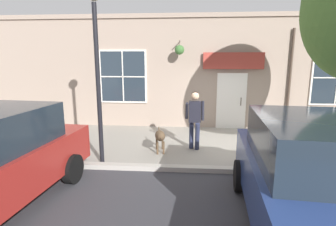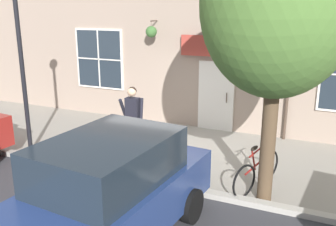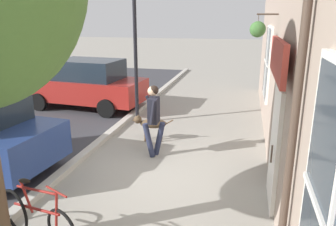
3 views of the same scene
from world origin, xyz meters
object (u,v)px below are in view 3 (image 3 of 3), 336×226
at_px(dog_on_leash, 151,123).
at_px(parked_car_nearest_curb, 86,84).
at_px(street_lamp, 135,31).
at_px(leaning_bicycle, 37,218).
at_px(pedestrian_walking, 154,114).

bearing_deg(dog_on_leash, parked_car_nearest_curb, -39.48).
height_order(dog_on_leash, street_lamp, street_lamp).
bearing_deg(street_lamp, leaning_bicycle, 94.13).
bearing_deg(leaning_bicycle, parked_car_nearest_curb, -68.44).
xyz_separation_m(pedestrian_walking, leaning_bicycle, (0.80, 3.37, -0.65)).
distance_m(pedestrian_walking, street_lamp, 3.20).
bearing_deg(pedestrian_walking, parked_car_nearest_curb, -45.31).
distance_m(leaning_bicycle, parked_car_nearest_curb, 7.51).
relative_size(pedestrian_walking, parked_car_nearest_curb, 0.39).
bearing_deg(pedestrian_walking, leaning_bicycle, 76.63).
distance_m(dog_on_leash, leaning_bicycle, 4.36).
relative_size(dog_on_leash, parked_car_nearest_curb, 0.25).
xyz_separation_m(leaning_bicycle, street_lamp, (0.41, -5.74, 2.42)).
distance_m(dog_on_leash, parked_car_nearest_curb, 4.16).
height_order(dog_on_leash, leaning_bicycle, leaning_bicycle).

